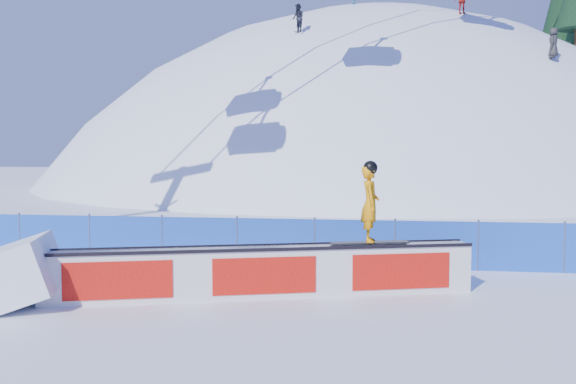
# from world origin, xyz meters

# --- Properties ---
(ground) EXTENTS (160.00, 160.00, 0.00)m
(ground) POSITION_xyz_m (0.00, 0.00, 0.00)
(ground) COLOR white
(ground) RESTS_ON ground
(safety_fence) EXTENTS (22.05, 0.05, 1.30)m
(safety_fence) POSITION_xyz_m (0.00, 4.50, 0.60)
(safety_fence) COLOR blue
(safety_fence) RESTS_ON ground
(rail_box) EXTENTS (8.43, 3.13, 1.04)m
(rail_box) POSITION_xyz_m (-1.70, 1.06, 0.51)
(rail_box) COLOR silver
(rail_box) RESTS_ON ground
(snowboarder) EXTENTS (1.64, 0.76, 1.70)m
(snowboarder) POSITION_xyz_m (0.42, 1.72, 1.87)
(snowboarder) COLOR black
(snowboarder) RESTS_ON rail_box
(distant_skiers) EXTENTS (15.25, 10.32, 6.99)m
(distant_skiers) POSITION_xyz_m (1.76, 30.41, 11.74)
(distant_skiers) COLOR black
(distant_skiers) RESTS_ON ground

